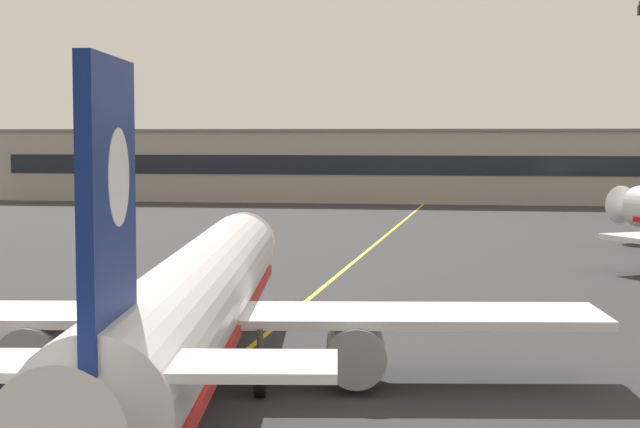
# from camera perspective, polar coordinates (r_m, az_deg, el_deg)

# --- Properties ---
(taxiway_centreline) EXTENTS (3.90, 179.97, 0.01)m
(taxiway_centreline) POSITION_cam_1_polar(r_m,az_deg,el_deg) (63.11, -0.68, -4.66)
(taxiway_centreline) COLOR yellow
(taxiway_centreline) RESTS_ON ground
(airliner_foreground) EXTENTS (32.36, 41.45, 11.65)m
(airliner_foreground) POSITION_cam_1_polar(r_m,az_deg,el_deg) (41.65, -6.65, -4.62)
(airliner_foreground) COLOR white
(airliner_foreground) RESTS_ON ground
(safety_cone_by_nose_gear) EXTENTS (0.44, 0.44, 0.55)m
(safety_cone_by_nose_gear) POSITION_cam_1_polar(r_m,az_deg,el_deg) (58.53, -1.90, -5.11)
(safety_cone_by_nose_gear) COLOR orange
(safety_cone_by_nose_gear) RESTS_ON ground
(terminal_building) EXTENTS (111.26, 12.40, 10.76)m
(terminal_building) POSITION_cam_1_polar(r_m,az_deg,el_deg) (157.51, 2.47, 2.64)
(terminal_building) COLOR #9E998E
(terminal_building) RESTS_ON ground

